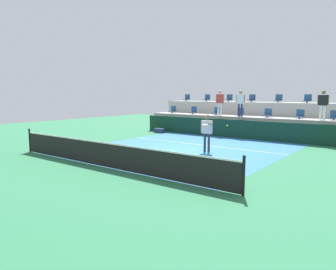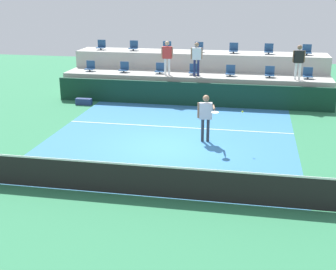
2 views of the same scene
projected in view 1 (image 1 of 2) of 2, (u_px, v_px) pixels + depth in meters
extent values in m
plane|color=#2D754C|center=(173.00, 152.00, 14.45)|extent=(40.00, 40.00, 0.00)
cube|color=teal|center=(185.00, 149.00, 15.24)|extent=(9.00, 10.00, 0.01)
cube|color=white|center=(201.00, 145.00, 16.35)|extent=(9.00, 0.06, 0.00)
cylinder|color=black|center=(30.00, 140.00, 14.36)|extent=(0.08, 0.08, 1.07)
cylinder|color=black|center=(244.00, 176.00, 8.10)|extent=(0.08, 0.08, 1.07)
cube|color=black|center=(107.00, 155.00, 11.24)|extent=(10.40, 0.01, 0.87)
cube|color=white|center=(107.00, 143.00, 11.19)|extent=(10.40, 0.02, 0.05)
cube|color=#0F3323|center=(232.00, 129.00, 19.12)|extent=(13.00, 0.16, 1.10)
cube|color=#ADAAA3|center=(241.00, 126.00, 20.13)|extent=(13.00, 1.80, 1.25)
cube|color=#ADAAA3|center=(252.00, 117.00, 21.50)|extent=(13.00, 1.80, 2.10)
cylinder|color=#2D2D33|center=(172.00, 112.00, 23.15)|extent=(0.08, 0.08, 0.10)
cube|color=navy|center=(172.00, 111.00, 23.14)|extent=(0.44, 0.40, 0.04)
cube|color=navy|center=(174.00, 108.00, 23.26)|extent=(0.44, 0.04, 0.38)
cylinder|color=#2D2D33|center=(193.00, 113.00, 22.07)|extent=(0.08, 0.08, 0.10)
cube|color=navy|center=(193.00, 112.00, 22.07)|extent=(0.44, 0.40, 0.04)
cube|color=navy|center=(194.00, 109.00, 22.18)|extent=(0.44, 0.04, 0.38)
cylinder|color=#2D2D33|center=(216.00, 114.00, 20.97)|extent=(0.08, 0.08, 0.10)
cube|color=navy|center=(216.00, 113.00, 20.96)|extent=(0.44, 0.40, 0.04)
cube|color=navy|center=(217.00, 110.00, 21.07)|extent=(0.44, 0.04, 0.38)
cylinder|color=#2D2D33|center=(239.00, 115.00, 19.95)|extent=(0.08, 0.08, 0.10)
cube|color=navy|center=(239.00, 114.00, 19.94)|extent=(0.44, 0.40, 0.04)
cube|color=navy|center=(241.00, 111.00, 20.06)|extent=(0.44, 0.04, 0.38)
cylinder|color=#2D2D33|center=(267.00, 116.00, 18.88)|extent=(0.08, 0.08, 0.10)
cube|color=navy|center=(267.00, 115.00, 18.87)|extent=(0.44, 0.40, 0.04)
cube|color=navy|center=(268.00, 112.00, 18.99)|extent=(0.44, 0.04, 0.38)
cylinder|color=#2D2D33|center=(299.00, 118.00, 17.77)|extent=(0.08, 0.08, 0.10)
cube|color=navy|center=(299.00, 117.00, 17.76)|extent=(0.44, 0.40, 0.04)
cube|color=navy|center=(300.00, 113.00, 17.87)|extent=(0.44, 0.04, 0.38)
cylinder|color=#2D2D33|center=(334.00, 119.00, 16.72)|extent=(0.08, 0.08, 0.10)
cube|color=navy|center=(334.00, 118.00, 16.71)|extent=(0.44, 0.40, 0.04)
cube|color=navy|center=(335.00, 114.00, 16.83)|extent=(0.44, 0.04, 0.38)
cylinder|color=#2D2D33|center=(186.00, 100.00, 24.45)|extent=(0.08, 0.08, 0.10)
cube|color=navy|center=(186.00, 99.00, 24.44)|extent=(0.44, 0.40, 0.04)
cube|color=navy|center=(187.00, 97.00, 24.56)|extent=(0.44, 0.04, 0.38)
cylinder|color=#2D2D33|center=(206.00, 101.00, 23.37)|extent=(0.08, 0.08, 0.10)
cube|color=navy|center=(206.00, 100.00, 23.36)|extent=(0.44, 0.40, 0.04)
cube|color=navy|center=(208.00, 97.00, 23.47)|extent=(0.44, 0.04, 0.38)
cylinder|color=#2D2D33|center=(228.00, 101.00, 22.28)|extent=(0.08, 0.08, 0.10)
cube|color=navy|center=(228.00, 100.00, 22.27)|extent=(0.44, 0.40, 0.04)
cube|color=navy|center=(230.00, 97.00, 22.39)|extent=(0.44, 0.04, 0.38)
cylinder|color=#2D2D33|center=(251.00, 101.00, 21.26)|extent=(0.08, 0.08, 0.10)
cube|color=navy|center=(251.00, 100.00, 21.25)|extent=(0.44, 0.40, 0.04)
cube|color=navy|center=(252.00, 97.00, 21.37)|extent=(0.44, 0.04, 0.38)
cylinder|color=#2D2D33|center=(278.00, 102.00, 20.18)|extent=(0.08, 0.08, 0.10)
cube|color=navy|center=(278.00, 101.00, 20.17)|extent=(0.44, 0.40, 0.04)
cube|color=navy|center=(279.00, 97.00, 20.29)|extent=(0.44, 0.04, 0.38)
cylinder|color=#2D2D33|center=(307.00, 102.00, 19.12)|extent=(0.08, 0.08, 0.10)
cube|color=navy|center=(307.00, 101.00, 19.11)|extent=(0.44, 0.40, 0.04)
cube|color=navy|center=(308.00, 97.00, 19.23)|extent=(0.44, 0.04, 0.38)
cylinder|color=#2D2D33|center=(205.00, 143.00, 14.37)|extent=(0.13, 0.13, 0.85)
cylinder|color=#2D2D33|center=(209.00, 143.00, 14.27)|extent=(0.13, 0.13, 0.85)
cube|color=#B2B2B7|center=(207.00, 127.00, 14.23)|extent=(0.48, 0.25, 0.60)
sphere|color=#846047|center=(207.00, 117.00, 14.17)|extent=(0.26, 0.26, 0.23)
cylinder|color=#846047|center=(202.00, 126.00, 14.35)|extent=(0.08, 0.08, 0.57)
cylinder|color=#846047|center=(210.00, 123.00, 13.84)|extent=(0.15, 0.54, 0.07)
cylinder|color=black|center=(207.00, 124.00, 13.52)|extent=(0.08, 0.26, 0.04)
ellipsoid|color=silver|center=(205.00, 125.00, 13.28)|extent=(0.31, 0.36, 0.03)
cylinder|color=white|center=(218.00, 109.00, 20.47)|extent=(0.12, 0.12, 0.81)
cylinder|color=white|center=(221.00, 109.00, 20.38)|extent=(0.12, 0.12, 0.81)
cube|color=red|center=(220.00, 99.00, 20.33)|extent=(0.45, 0.23, 0.57)
sphere|color=tan|center=(220.00, 92.00, 20.28)|extent=(0.24, 0.24, 0.22)
cylinder|color=tan|center=(216.00, 98.00, 20.46)|extent=(0.08, 0.08, 0.54)
cylinder|color=tan|center=(224.00, 98.00, 20.20)|extent=(0.08, 0.08, 0.54)
cylinder|color=navy|center=(239.00, 110.00, 19.61)|extent=(0.13, 0.13, 0.79)
cylinder|color=navy|center=(242.00, 110.00, 19.53)|extent=(0.13, 0.13, 0.79)
cube|color=white|center=(240.00, 99.00, 19.48)|extent=(0.46, 0.26, 0.56)
sphere|color=#A87A5B|center=(241.00, 92.00, 19.43)|extent=(0.25, 0.25, 0.21)
cylinder|color=#A87A5B|center=(236.00, 99.00, 19.59)|extent=(0.08, 0.08, 0.53)
cylinder|color=#A87A5B|center=(245.00, 99.00, 19.37)|extent=(0.08, 0.08, 0.53)
cylinder|color=white|center=(321.00, 113.00, 16.79)|extent=(0.12, 0.12, 0.78)
cylinder|color=white|center=(324.00, 113.00, 16.70)|extent=(0.12, 0.12, 0.78)
cube|color=black|center=(323.00, 100.00, 16.66)|extent=(0.44, 0.23, 0.55)
sphere|color=#846047|center=(324.00, 92.00, 16.60)|extent=(0.23, 0.23, 0.21)
cylinder|color=#846047|center=(318.00, 100.00, 16.78)|extent=(0.08, 0.08, 0.52)
cylinder|color=#846047|center=(328.00, 100.00, 16.53)|extent=(0.08, 0.08, 0.52)
sphere|color=#CCE033|center=(227.00, 126.00, 12.94)|extent=(0.07, 0.07, 0.07)
cube|color=navy|center=(159.00, 131.00, 21.55)|extent=(0.76, 0.28, 0.30)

